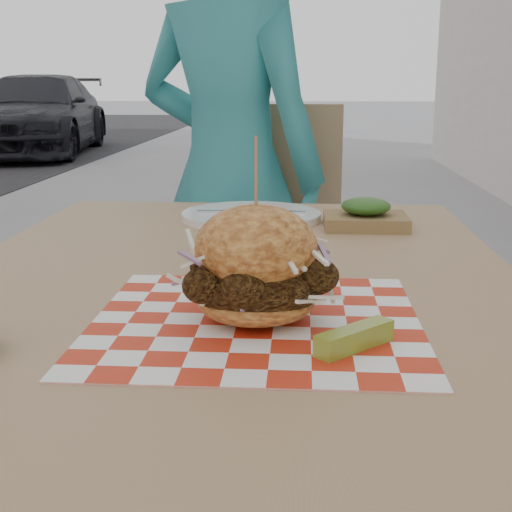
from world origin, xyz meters
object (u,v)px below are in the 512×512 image
object	(u,v)px
car_dark	(36,114)
patio_chair	(268,250)
diner	(229,175)
patio_table	(231,328)
sandwich	(256,271)

from	to	relation	value
car_dark	patio_chair	size ratio (longest dim) A/B	4.09
diner	patio_table	size ratio (longest dim) A/B	1.27
diner	sandwich	xyz separation A→B (m)	(0.15, -1.20, 0.05)
patio_chair	diner	bearing A→B (deg)	179.00
sandwich	patio_table	bearing A→B (deg)	103.56
car_dark	sandwich	xyz separation A→B (m)	(3.79, -9.47, 0.24)
diner	patio_table	world-z (taller)	diner
sandwich	patio_chair	bearing A→B (deg)	92.01
diner	patio_chair	bearing A→B (deg)	-160.26
patio_table	sandwich	size ratio (longest dim) A/B	5.94
car_dark	sandwich	distance (m)	10.20
diner	patio_table	xyz separation A→B (m)	(0.10, -1.00, -0.09)
diner	car_dark	world-z (taller)	diner
patio_table	car_dark	bearing A→B (deg)	111.97
patio_table	sandwich	world-z (taller)	sandwich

